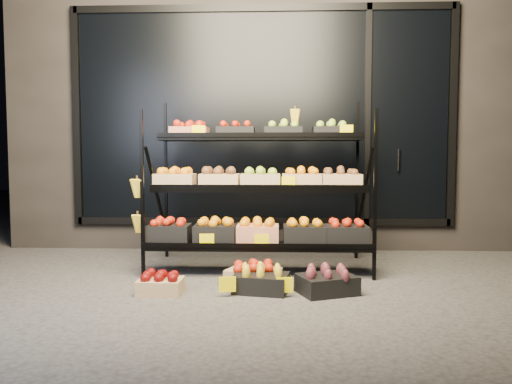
{
  "coord_description": "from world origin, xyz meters",
  "views": [
    {
      "loc": [
        0.15,
        -4.18,
        1.08
      ],
      "look_at": [
        -0.03,
        0.55,
        0.75
      ],
      "focal_mm": 35.0,
      "sensor_mm": 36.0,
      "label": 1
    }
  ],
  "objects_px": {
    "display_rack": "(258,188)",
    "floor_crate_midright": "(253,275)",
    "floor_crate_midleft": "(261,280)",
    "floor_crate_left": "(160,283)"
  },
  "relations": [
    {
      "from": "display_rack",
      "to": "floor_crate_midright",
      "type": "xyz_separation_m",
      "value": [
        -0.02,
        -0.66,
        -0.69
      ]
    },
    {
      "from": "display_rack",
      "to": "floor_crate_left",
      "type": "xyz_separation_m",
      "value": [
        -0.74,
        -0.92,
        -0.7
      ]
    },
    {
      "from": "floor_crate_left",
      "to": "floor_crate_midright",
      "type": "bearing_deg",
      "value": 21.7
    },
    {
      "from": "floor_crate_midleft",
      "to": "floor_crate_midright",
      "type": "height_order",
      "value": "floor_crate_midleft"
    },
    {
      "from": "display_rack",
      "to": "floor_crate_midleft",
      "type": "xyz_separation_m",
      "value": [
        0.06,
        -0.84,
        -0.69
      ]
    },
    {
      "from": "floor_crate_midleft",
      "to": "floor_crate_left",
      "type": "bearing_deg",
      "value": -163.08
    },
    {
      "from": "floor_crate_midright",
      "to": "floor_crate_left",
      "type": "bearing_deg",
      "value": -139.5
    },
    {
      "from": "display_rack",
      "to": "floor_crate_left",
      "type": "height_order",
      "value": "display_rack"
    },
    {
      "from": "display_rack",
      "to": "floor_crate_midleft",
      "type": "height_order",
      "value": "display_rack"
    },
    {
      "from": "display_rack",
      "to": "floor_crate_midright",
      "type": "height_order",
      "value": "display_rack"
    }
  ]
}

